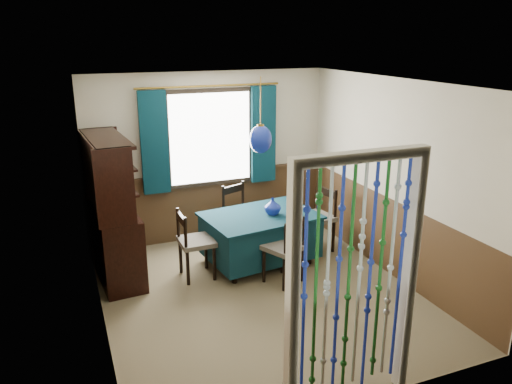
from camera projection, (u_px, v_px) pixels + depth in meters
name	position (u px, v px, depth m)	size (l,w,h in m)	color
floor	(260.00, 295.00, 5.99)	(4.00, 4.00, 0.00)	brown
ceiling	(261.00, 83.00, 5.24)	(4.00, 4.00, 0.00)	silver
wall_back	(210.00, 157.00, 7.39)	(3.60, 3.60, 0.00)	beige
wall_front	(359.00, 270.00, 3.85)	(3.60, 3.60, 0.00)	beige
wall_left	(94.00, 217.00, 4.98)	(4.00, 4.00, 0.00)	beige
wall_right	(393.00, 180.00, 6.26)	(4.00, 4.00, 0.00)	beige
wainscot_back	(211.00, 205.00, 7.60)	(3.60, 3.60, 0.00)	#462F1A
wainscot_front	(352.00, 352.00, 4.09)	(3.60, 3.60, 0.00)	#462F1A
wainscot_left	(103.00, 284.00, 5.21)	(4.00, 4.00, 0.00)	#462F1A
wainscot_right	(388.00, 235.00, 6.48)	(4.00, 4.00, 0.00)	#462F1A
window	(210.00, 138.00, 7.25)	(1.32, 0.12, 1.42)	black
doorway	(353.00, 290.00, 3.96)	(1.16, 0.12, 2.18)	silver
dining_table	(260.00, 235.00, 6.72)	(1.58, 1.19, 0.70)	#0A2934
chair_near	(285.00, 248.00, 6.16)	(0.57, 0.56, 0.88)	black
chair_far	(240.00, 214.00, 7.26)	(0.58, 0.57, 0.92)	black
chair_left	(194.00, 242.00, 6.31)	(0.43, 0.45, 0.90)	black
chair_right	(318.00, 218.00, 7.12)	(0.52, 0.53, 0.93)	black
sideboard	(113.00, 230.00, 6.32)	(0.59, 1.42, 1.82)	black
pendant_lamp	(261.00, 139.00, 6.33)	(0.29, 0.29, 0.96)	olive
vase_table	(273.00, 207.00, 6.61)	(0.20, 0.20, 0.21)	navy
bowl_shelf	(116.00, 186.00, 5.90)	(0.22, 0.22, 0.05)	beige
vase_sideboard	(112.00, 193.00, 6.56)	(0.17, 0.17, 0.18)	beige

